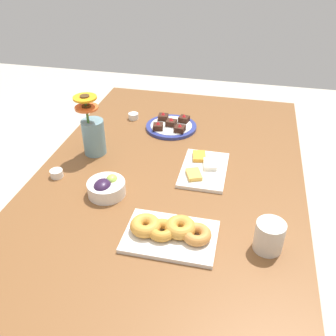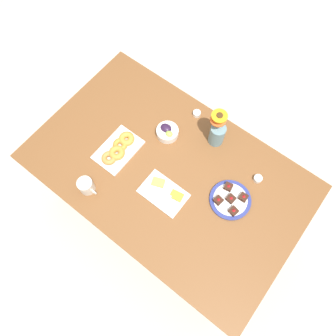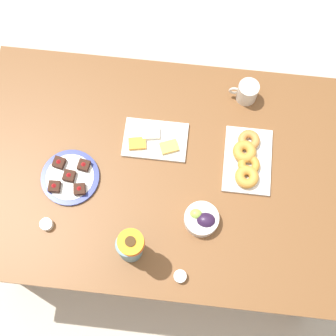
{
  "view_description": "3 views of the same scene",
  "coord_description": "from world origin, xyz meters",
  "px_view_note": "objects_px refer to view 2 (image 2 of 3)",
  "views": [
    {
      "loc": [
        -1.12,
        -0.25,
        1.55
      ],
      "look_at": [
        0.0,
        0.0,
        0.78
      ],
      "focal_mm": 40.0,
      "sensor_mm": 36.0,
      "label": 1
    },
    {
      "loc": [
        0.44,
        -0.57,
        2.5
      ],
      "look_at": [
        0.0,
        0.0,
        0.78
      ],
      "focal_mm": 35.0,
      "sensor_mm": 36.0,
      "label": 2
    },
    {
      "loc": [
        -0.07,
        0.59,
        2.52
      ],
      "look_at": [
        0.0,
        0.0,
        0.78
      ],
      "focal_mm": 50.0,
      "sensor_mm": 36.0,
      "label": 3
    }
  ],
  "objects_px": {
    "coffee_mug": "(86,186)",
    "flower_vase": "(217,133)",
    "dining_table": "(168,176)",
    "grape_bowl": "(167,132)",
    "croissant_platter": "(118,149)",
    "dessert_plate": "(230,200)",
    "jam_cup_berry": "(258,179)",
    "cheese_platter": "(164,193)",
    "jam_cup_honey": "(197,113)"
  },
  "relations": [
    {
      "from": "jam_cup_berry",
      "to": "dessert_plate",
      "type": "height_order",
      "value": "dessert_plate"
    },
    {
      "from": "coffee_mug",
      "to": "flower_vase",
      "type": "relative_size",
      "value": 0.46
    },
    {
      "from": "dessert_plate",
      "to": "flower_vase",
      "type": "distance_m",
      "value": 0.39
    },
    {
      "from": "jam_cup_berry",
      "to": "dessert_plate",
      "type": "distance_m",
      "value": 0.21
    },
    {
      "from": "jam_cup_honey",
      "to": "jam_cup_berry",
      "type": "xyz_separation_m",
      "value": [
        0.53,
        -0.14,
        0.0
      ]
    },
    {
      "from": "grape_bowl",
      "to": "jam_cup_honey",
      "type": "height_order",
      "value": "grape_bowl"
    },
    {
      "from": "cheese_platter",
      "to": "coffee_mug",
      "type": "bearing_deg",
      "value": -146.01
    },
    {
      "from": "jam_cup_honey",
      "to": "dessert_plate",
      "type": "distance_m",
      "value": 0.58
    },
    {
      "from": "dining_table",
      "to": "grape_bowl",
      "type": "distance_m",
      "value": 0.27
    },
    {
      "from": "grape_bowl",
      "to": "flower_vase",
      "type": "bearing_deg",
      "value": 29.77
    },
    {
      "from": "dining_table",
      "to": "grape_bowl",
      "type": "xyz_separation_m",
      "value": [
        -0.15,
        0.19,
        0.12
      ]
    },
    {
      "from": "grape_bowl",
      "to": "flower_vase",
      "type": "distance_m",
      "value": 0.3
    },
    {
      "from": "jam_cup_honey",
      "to": "flower_vase",
      "type": "xyz_separation_m",
      "value": [
        0.19,
        -0.08,
        0.08
      ]
    },
    {
      "from": "cheese_platter",
      "to": "dining_table",
      "type": "bearing_deg",
      "value": 118.87
    },
    {
      "from": "dining_table",
      "to": "grape_bowl",
      "type": "relative_size",
      "value": 12.01
    },
    {
      "from": "grape_bowl",
      "to": "jam_cup_berry",
      "type": "bearing_deg",
      "value": 8.03
    },
    {
      "from": "grape_bowl",
      "to": "cheese_platter",
      "type": "xyz_separation_m",
      "value": [
        0.22,
        -0.31,
        -0.02
      ]
    },
    {
      "from": "croissant_platter",
      "to": "jam_cup_berry",
      "type": "relative_size",
      "value": 5.83
    },
    {
      "from": "croissant_platter",
      "to": "jam_cup_honey",
      "type": "distance_m",
      "value": 0.53
    },
    {
      "from": "coffee_mug",
      "to": "croissant_platter",
      "type": "relative_size",
      "value": 0.43
    },
    {
      "from": "croissant_platter",
      "to": "jam_cup_honey",
      "type": "relative_size",
      "value": 5.83
    },
    {
      "from": "cheese_platter",
      "to": "jam_cup_berry",
      "type": "distance_m",
      "value": 0.54
    },
    {
      "from": "dining_table",
      "to": "dessert_plate",
      "type": "relative_size",
      "value": 6.86
    },
    {
      "from": "cheese_platter",
      "to": "flower_vase",
      "type": "xyz_separation_m",
      "value": [
        0.03,
        0.46,
        0.08
      ]
    },
    {
      "from": "coffee_mug",
      "to": "dessert_plate",
      "type": "distance_m",
      "value": 0.8
    },
    {
      "from": "grape_bowl",
      "to": "croissant_platter",
      "type": "distance_m",
      "value": 0.31
    },
    {
      "from": "croissant_platter",
      "to": "dining_table",
      "type": "bearing_deg",
      "value": 13.88
    },
    {
      "from": "jam_cup_berry",
      "to": "dessert_plate",
      "type": "relative_size",
      "value": 0.21
    },
    {
      "from": "flower_vase",
      "to": "croissant_platter",
      "type": "bearing_deg",
      "value": -135.3
    },
    {
      "from": "dining_table",
      "to": "flower_vase",
      "type": "height_order",
      "value": "flower_vase"
    },
    {
      "from": "dessert_plate",
      "to": "jam_cup_berry",
      "type": "bearing_deg",
      "value": 74.51
    },
    {
      "from": "cheese_platter",
      "to": "dessert_plate",
      "type": "height_order",
      "value": "dessert_plate"
    },
    {
      "from": "grape_bowl",
      "to": "jam_cup_honey",
      "type": "xyz_separation_m",
      "value": [
        0.06,
        0.22,
        -0.01
      ]
    },
    {
      "from": "cheese_platter",
      "to": "dessert_plate",
      "type": "bearing_deg",
      "value": 31.76
    },
    {
      "from": "coffee_mug",
      "to": "croissant_platter",
      "type": "height_order",
      "value": "coffee_mug"
    },
    {
      "from": "jam_cup_honey",
      "to": "grape_bowl",
      "type": "bearing_deg",
      "value": -105.3
    },
    {
      "from": "jam_cup_berry",
      "to": "flower_vase",
      "type": "xyz_separation_m",
      "value": [
        -0.34,
        0.06,
        0.08
      ]
    },
    {
      "from": "jam_cup_berry",
      "to": "grape_bowl",
      "type": "bearing_deg",
      "value": -171.97
    },
    {
      "from": "dining_table",
      "to": "cheese_platter",
      "type": "height_order",
      "value": "cheese_platter"
    },
    {
      "from": "coffee_mug",
      "to": "jam_cup_berry",
      "type": "bearing_deg",
      "value": 41.1
    },
    {
      "from": "grape_bowl",
      "to": "jam_cup_honey",
      "type": "bearing_deg",
      "value": 74.7
    },
    {
      "from": "jam_cup_honey",
      "to": "flower_vase",
      "type": "bearing_deg",
      "value": -21.46
    },
    {
      "from": "jam_cup_honey",
      "to": "dessert_plate",
      "type": "xyz_separation_m",
      "value": [
        0.47,
        -0.34,
        -0.0
      ]
    },
    {
      "from": "coffee_mug",
      "to": "grape_bowl",
      "type": "height_order",
      "value": "coffee_mug"
    },
    {
      "from": "cheese_platter",
      "to": "dessert_plate",
      "type": "xyz_separation_m",
      "value": [
        0.32,
        0.2,
        0.0
      ]
    },
    {
      "from": "croissant_platter",
      "to": "jam_cup_berry",
      "type": "height_order",
      "value": "croissant_platter"
    },
    {
      "from": "grape_bowl",
      "to": "dessert_plate",
      "type": "height_order",
      "value": "grape_bowl"
    },
    {
      "from": "dining_table",
      "to": "dessert_plate",
      "type": "distance_m",
      "value": 0.4
    },
    {
      "from": "cheese_platter",
      "to": "jam_cup_honey",
      "type": "relative_size",
      "value": 5.42
    },
    {
      "from": "coffee_mug",
      "to": "grape_bowl",
      "type": "relative_size",
      "value": 0.91
    }
  ]
}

